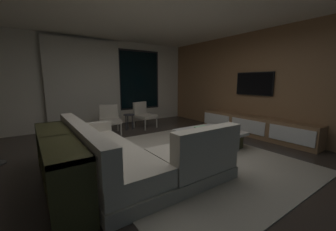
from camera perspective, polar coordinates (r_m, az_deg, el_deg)
name	(u,v)px	position (r m, az deg, el deg)	size (l,w,h in m)	color
floor	(168,160)	(3.81, -0.08, -12.33)	(9.20, 9.20, 0.00)	#332B26
back_wall_with_window	(100,83)	(6.80, -18.43, 8.51)	(6.60, 0.30, 2.70)	beige
media_wall	(265,84)	(5.85, 25.62, 8.00)	(0.12, 7.80, 2.70)	#8E6642
ceiling	(168,0)	(3.75, -0.09, 29.51)	(8.20, 8.20, 0.00)	beige
area_rug	(186,157)	(3.93, 5.05, -11.56)	(3.20, 3.80, 0.01)	#ADA391
sectional_couch	(128,157)	(3.20, -11.09, -11.34)	(1.98, 2.50, 0.82)	#A49C8C
coffee_table	(209,139)	(4.54, 11.52, -6.35)	(1.16, 1.16, 0.36)	#353319
book_stack_on_coffee_table	(200,128)	(4.51, 9.06, -3.53)	(0.28, 0.16, 0.09)	tan
accent_chair_near_window	(143,113)	(6.31, -6.93, 0.58)	(0.66, 0.68, 0.78)	#B2ADA0
accent_chair_by_curtain	(109,118)	(5.76, -16.06, -0.60)	(0.64, 0.66, 0.78)	#B2ADA0
side_stool	(129,117)	(6.06, -10.88, -0.48)	(0.32, 0.32, 0.46)	#333338
media_console	(254,127)	(5.75, 22.93, -2.88)	(0.46, 3.10, 0.52)	#8E6642
mounted_tv	(254,84)	(5.88, 22.96, 8.19)	(0.05, 1.04, 0.60)	black
console_table_behind_couch	(59,160)	(3.06, -28.30, -10.92)	(0.40, 2.10, 0.74)	#353319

